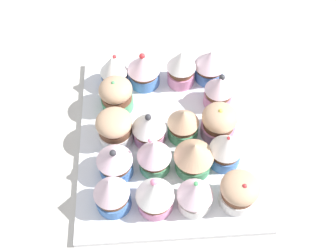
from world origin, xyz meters
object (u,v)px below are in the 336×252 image
Objects in this scene: cupcake_2 at (219,121)px; cupcake_14 at (115,161)px; cupcake_6 at (194,156)px; cupcake_12 at (144,69)px; cupcake_0 at (239,192)px; cupcake_13 at (112,193)px; cupcake_3 at (219,91)px; cupcake_5 at (195,195)px; cupcake_9 at (155,195)px; cupcake_7 at (183,125)px; baking_tray at (168,137)px; cupcake_15 at (115,130)px; cupcake_11 at (149,127)px; cupcake_16 at (116,95)px; cupcake_8 at (181,67)px; cupcake_1 at (226,149)px; cupcake_4 at (210,65)px; cupcake_17 at (114,71)px; cupcake_10 at (154,155)px.

cupcake_2 is 19.48cm from cupcake_14.
cupcake_12 is (19.77, 7.64, -0.06)cm from cupcake_6.
cupcake_13 is (0.69, 19.93, 0.77)cm from cupcake_0.
cupcake_5 is at bearing 162.24° from cupcake_3.
cupcake_9 is at bearing 87.35° from cupcake_5.
baking_tray is at bearing 83.27° from cupcake_7.
cupcake_13 is 12.33cm from cupcake_15.
cupcake_2 is 17.99cm from cupcake_9.
cupcake_14 is 6.33cm from cupcake_15.
cupcake_11 is 1.09× the size of cupcake_14.
cupcake_12 reaches higher than cupcake_6.
cupcake_15 is at bearing 178.35° from cupcake_16.
cupcake_13 reaches higher than cupcake_7.
cupcake_2 is 0.97× the size of cupcake_6.
cupcake_9 is at bearing -153.69° from cupcake_15.
cupcake_8 is 1.06× the size of cupcake_12.
cupcake_7 reaches higher than cupcake_0.
cupcake_11 is (-0.64, 12.31, 0.52)cm from cupcake_2.
cupcake_12 is at bearing 2.08° from cupcake_11.
baking_tray is 4.71× the size of cupcake_13.
cupcake_16 is (13.11, 18.37, -0.51)cm from cupcake_1.
cupcake_9 reaches higher than cupcake_4.
baking_tray is 11.89cm from cupcake_1.
cupcake_16 is at bearing 137.22° from cupcake_12.
cupcake_11 reaches higher than cupcake_0.
cupcake_4 is at bearing -71.68° from cupcake_16.
cupcake_17 reaches higher than cupcake_0.
cupcake_11 is at bearing 98.67° from baking_tray.
cupcake_1 is (7.57, 1.02, 0.63)cm from cupcake_0.
cupcake_11 is (12.92, 13.63, 0.58)cm from cupcake_0.
cupcake_3 is at bearing -45.12° from cupcake_7.
cupcake_11 is at bearing 138.10° from cupcake_4.
cupcake_15 is (5.89, 6.59, -0.65)cm from cupcake_10.
cupcake_8 is at bearing -27.10° from cupcake_13.
cupcake_12 is at bearing 15.01° from cupcake_5.
cupcake_12 is at bearing 16.39° from baking_tray.
cupcake_13 reaches higher than cupcake_10.
cupcake_0 is 0.82× the size of cupcake_13.
cupcake_0 is at bearing -142.47° from baking_tray.
cupcake_9 is 1.09× the size of cupcake_16.
cupcake_1 is 18.54cm from cupcake_14.
cupcake_7 and cupcake_16 have the same top height.
cupcake_9 is (-26.61, 11.92, -0.08)cm from cupcake_4.
cupcake_9 is at bearing 138.61° from cupcake_2.
cupcake_5 is at bearing 175.71° from cupcake_6.
cupcake_0 is 0.87× the size of cupcake_17.
cupcake_0 is at bearing -108.84° from cupcake_14.
cupcake_3 is (6.88, -9.90, 4.14)cm from baking_tray.
cupcake_11 is 9.68cm from cupcake_16.
cupcake_10 is 19.31cm from cupcake_12.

